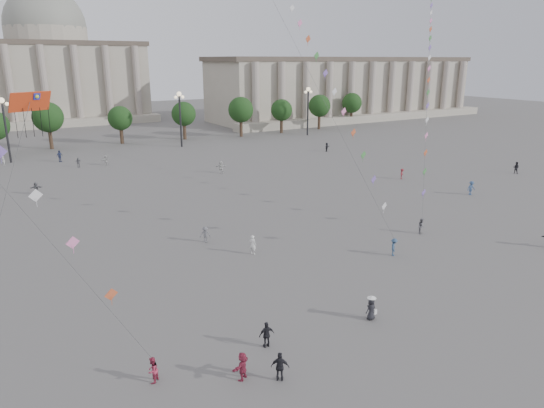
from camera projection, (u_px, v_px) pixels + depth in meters
ground at (348, 334)px, 30.45m from camera, size 360.00×360.00×0.00m
hall_east at (346, 88)px, 142.00m from camera, size 84.00×26.22×17.20m
hall_central at (51, 68)px, 133.07m from camera, size 48.30×34.30×35.50m
tree_row at (92, 120)px, 93.31m from camera, size 137.12×5.12×8.00m
lamp_post_mid_west at (4, 118)px, 78.85m from camera, size 2.00×0.90×10.65m
lamp_post_mid_east at (180, 109)px, 93.43m from camera, size 2.00×0.90×10.65m
lamp_post_far_east at (308, 102)px, 108.01m from camera, size 2.00×0.90×10.65m
person_crowd_0 at (60, 156)px, 81.20m from camera, size 1.23×0.94×1.94m
person_crowd_4 at (106, 160)px, 78.78m from camera, size 1.53×1.33×1.67m
person_crowd_6 at (205, 234)px, 45.46m from camera, size 1.15×0.93×1.56m
person_crowd_7 at (221, 167)px, 73.31m from camera, size 1.77×1.21×1.83m
person_crowd_8 at (402, 174)px, 69.60m from camera, size 1.12×1.03×1.52m
person_crowd_9 at (327, 147)px, 90.45m from camera, size 1.56×1.20×1.64m
person_crowd_10 at (3, 161)px, 78.54m from camera, size 0.66×0.67×1.56m
person_crowd_12 at (36, 188)px, 61.56m from camera, size 1.57×0.76×1.63m
person_crowd_13 at (253, 245)px, 42.67m from camera, size 0.69×0.77×1.76m
person_crowd_14 at (471, 188)px, 61.40m from camera, size 1.24×0.83×1.79m
person_crowd_15 at (516, 168)px, 73.03m from camera, size 0.94×1.04×1.76m
person_crowd_16 at (78, 162)px, 77.19m from camera, size 0.97×0.54×1.56m
tourist_1 at (280, 367)px, 25.80m from camera, size 1.04×0.91×1.68m
tourist_2 at (242, 366)px, 25.93m from camera, size 1.50×1.21×1.60m
tourist_4 at (267, 335)px, 28.84m from camera, size 1.00×0.50×1.64m
kite_flyer_0 at (153, 370)px, 25.67m from camera, size 0.91×0.90×1.49m
kite_flyer_1 at (394, 247)px, 42.36m from camera, size 1.13×1.14×1.58m
kite_flyer_2 at (422, 226)px, 47.79m from camera, size 0.95×0.94×1.55m
hat_person at (371, 308)px, 31.90m from camera, size 0.79×0.60×1.69m
dragon_kite at (31, 117)px, 25.38m from camera, size 4.22×7.45×19.62m
kite_train_east at (430, 38)px, 66.59m from camera, size 35.47×33.78×59.74m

